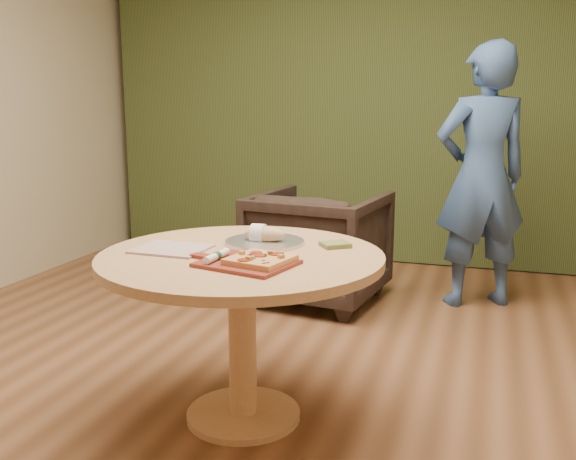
% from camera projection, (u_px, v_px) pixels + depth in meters
% --- Properties ---
extents(room_shell, '(5.04, 6.04, 2.84)m').
position_uv_depth(room_shell, '(258.00, 96.00, 2.68)').
color(room_shell, brown).
rests_on(room_shell, ground).
extents(curtain, '(4.80, 0.14, 2.78)m').
position_uv_depth(curtain, '(378.00, 97.00, 5.38)').
color(curtain, '#303D1B').
rests_on(curtain, ground).
extents(pedestal_table, '(1.21, 1.21, 0.75)m').
position_uv_depth(pedestal_table, '(242.00, 286.00, 2.73)').
color(pedestal_table, tan).
rests_on(pedestal_table, ground).
extents(pizza_paddle, '(0.47, 0.35, 0.01)m').
position_uv_depth(pizza_paddle, '(245.00, 263.00, 2.52)').
color(pizza_paddle, maroon).
rests_on(pizza_paddle, pedestal_table).
extents(flatbread_pizza, '(0.27, 0.27, 0.04)m').
position_uv_depth(flatbread_pizza, '(260.00, 259.00, 2.49)').
color(flatbread_pizza, '#E09D57').
rests_on(flatbread_pizza, pizza_paddle).
extents(cutlery_roll, '(0.04, 0.20, 0.03)m').
position_uv_depth(cutlery_roll, '(217.00, 256.00, 2.54)').
color(cutlery_roll, white).
rests_on(cutlery_roll, pizza_paddle).
extents(newspaper, '(0.31, 0.26, 0.01)m').
position_uv_depth(newspaper, '(172.00, 249.00, 2.76)').
color(newspaper, silver).
rests_on(newspaper, pedestal_table).
extents(serving_tray, '(0.36, 0.36, 0.02)m').
position_uv_depth(serving_tray, '(265.00, 242.00, 2.88)').
color(serving_tray, silver).
rests_on(serving_tray, pedestal_table).
extents(bread_roll, '(0.19, 0.09, 0.09)m').
position_uv_depth(bread_roll, '(263.00, 234.00, 2.88)').
color(bread_roll, '#D8B083').
rests_on(bread_roll, serving_tray).
extents(green_packet, '(0.16, 0.15, 0.02)m').
position_uv_depth(green_packet, '(335.00, 245.00, 2.82)').
color(green_packet, '#4E5B28').
rests_on(green_packet, pedestal_table).
extents(armchair, '(0.93, 0.88, 0.85)m').
position_uv_depth(armchair, '(319.00, 241.00, 4.42)').
color(armchair, black).
rests_on(armchair, ground).
extents(person_standing, '(0.76, 0.66, 1.76)m').
position_uv_depth(person_standing, '(482.00, 177.00, 4.26)').
color(person_standing, '#375790').
rests_on(person_standing, ground).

